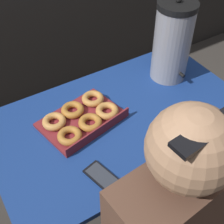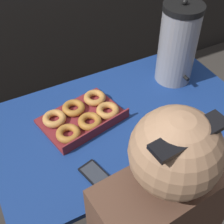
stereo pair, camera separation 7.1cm
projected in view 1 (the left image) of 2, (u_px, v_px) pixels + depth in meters
ground_plane at (119, 198)px, 2.00m from camera, size 12.00×12.00×0.00m
folding_table at (121, 125)px, 1.51m from camera, size 1.23×0.73×0.74m
donut_box at (82, 118)px, 1.44m from camera, size 0.41×0.32×0.05m
coffee_urn at (172, 42)px, 1.56m from camera, size 0.19×0.22×0.44m
cell_phone at (103, 177)px, 1.23m from camera, size 0.11×0.17×0.01m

